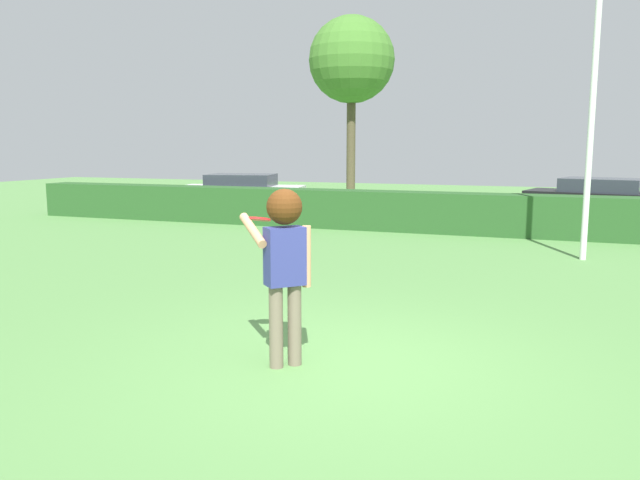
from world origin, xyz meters
name	(u,v)px	position (x,y,z in m)	size (l,w,h in m)	color
ground_plane	(337,365)	(0.00, 0.00, 0.00)	(60.00, 60.00, 0.00)	#598E49
person	(284,253)	(-0.49, -0.20, 1.16)	(0.82, 0.50, 1.80)	#776857
frisbee	(259,219)	(-0.88, 0.05, 1.46)	(0.24, 0.24, 0.07)	red
lamppost	(592,104)	(2.60, 7.31, 2.99)	(0.24, 0.24, 5.36)	silver
hedge_row	(468,214)	(0.00, 10.23, 0.51)	(26.22, 0.90, 1.03)	#275323
parked_car_white	(242,191)	(-8.01, 13.34, 0.69)	(4.45, 2.50, 1.25)	white
parked_car_black	(601,197)	(3.34, 14.59, 0.69)	(4.48, 2.65, 1.25)	black
willow_tree	(352,61)	(-5.67, 18.31, 5.50)	(3.38, 3.38, 7.24)	brown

